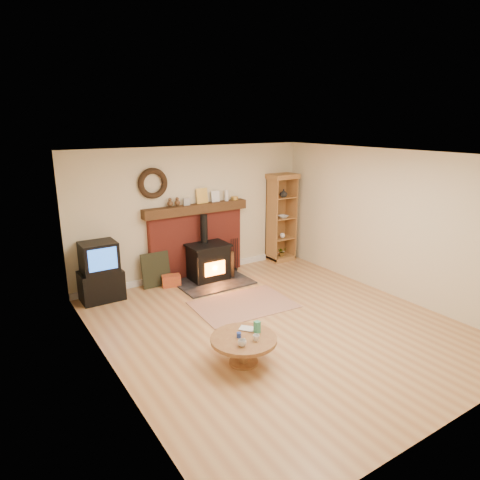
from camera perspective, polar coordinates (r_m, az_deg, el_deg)
ground at (r=6.79m, az=4.94°, el=-11.24°), size 5.50×5.50×0.00m
room_shell at (r=6.27m, az=4.64°, el=3.19°), size 5.02×5.52×2.61m
chimney_breast at (r=8.62m, az=-5.82°, el=0.35°), size 2.20×0.22×1.78m
wood_stove at (r=8.44m, az=-4.15°, el=-3.08°), size 1.40×1.00×1.30m
area_rug at (r=7.44m, az=0.46°, el=-8.61°), size 1.73×1.24×0.01m
tv_unit at (r=7.86m, az=-18.13°, el=-4.15°), size 0.72×0.52×1.05m
curio_cabinet at (r=9.56m, az=5.46°, el=2.97°), size 0.63×0.45×1.95m
firelog_box at (r=8.32m, az=-9.16°, el=-5.36°), size 0.40×0.31×0.22m
leaning_painting at (r=8.29m, az=-11.14°, el=-3.90°), size 0.55×0.15×0.66m
fire_tools at (r=9.03m, az=-0.85°, el=-3.14°), size 0.19×0.16×0.70m
coffee_table at (r=5.67m, az=0.53°, el=-13.48°), size 0.86×0.86×0.53m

